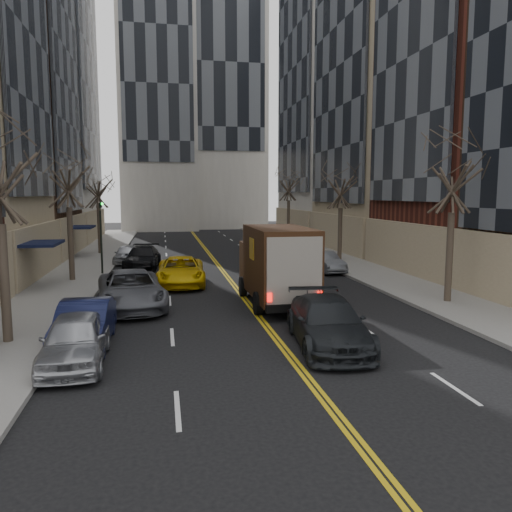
{
  "coord_description": "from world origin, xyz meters",
  "views": [
    {
      "loc": [
        -3.74,
        -9.07,
        4.93
      ],
      "look_at": [
        0.3,
        12.45,
        2.2
      ],
      "focal_mm": 35.0,
      "sensor_mm": 36.0,
      "label": 1
    }
  ],
  "objects": [
    {
      "name": "ground",
      "position": [
        0.0,
        0.0,
        0.0
      ],
      "size": [
        160.0,
        160.0,
        0.0
      ],
      "primitive_type": "plane",
      "color": "black",
      "rests_on": "ground"
    },
    {
      "name": "sidewalk_left",
      "position": [
        -9.0,
        27.0,
        0.07
      ],
      "size": [
        4.0,
        66.0,
        0.15
      ],
      "primitive_type": "cube",
      "color": "slate",
      "rests_on": "ground"
    },
    {
      "name": "sidewalk_right",
      "position": [
        9.0,
        27.0,
        0.07
      ],
      "size": [
        4.0,
        66.0,
        0.15
      ],
      "primitive_type": "cube",
      "color": "slate",
      "rests_on": "ground"
    },
    {
      "name": "streetwall_right",
      "position": [
        16.38,
        32.2,
        15.09
      ],
      "size": [
        12.26,
        49.0,
        34.0
      ],
      "color": "#4C301E",
      "rests_on": "ground"
    },
    {
      "name": "tower_far_a",
      "position": [
        -4.0,
        62.0,
        30.0
      ],
      "size": [
        10.0,
        10.0,
        60.0
      ],
      "primitive_type": "cube",
      "color": "#B7B2A8",
      "rests_on": "ground"
    },
    {
      "name": "tree_lf_mid",
      "position": [
        -8.8,
        20.0,
        6.6
      ],
      "size": [
        3.2,
        3.2,
        8.91
      ],
      "color": "#382D23",
      "rests_on": "sidewalk_left"
    },
    {
      "name": "tree_lf_far",
      "position": [
        -8.8,
        33.0,
        6.02
      ],
      "size": [
        3.2,
        3.2,
        8.12
      ],
      "color": "#382D23",
      "rests_on": "sidewalk_left"
    },
    {
      "name": "tree_rt_near",
      "position": [
        8.8,
        11.0,
        6.45
      ],
      "size": [
        3.2,
        3.2,
        8.71
      ],
      "color": "#382D23",
      "rests_on": "sidewalk_right"
    },
    {
      "name": "tree_rt_mid",
      "position": [
        8.8,
        25.0,
        6.17
      ],
      "size": [
        3.2,
        3.2,
        8.32
      ],
      "color": "#382D23",
      "rests_on": "sidewalk_right"
    },
    {
      "name": "tree_rt_far",
      "position": [
        8.8,
        40.0,
        6.74
      ],
      "size": [
        3.2,
        3.2,
        9.11
      ],
      "color": "#382D23",
      "rests_on": "sidewalk_right"
    },
    {
      "name": "traffic_signal",
      "position": [
        -7.39,
        22.0,
        2.82
      ],
      "size": [
        0.29,
        0.26,
        4.7
      ],
      "color": "black",
      "rests_on": "sidewalk_left"
    },
    {
      "name": "ups_truck",
      "position": [
        1.2,
        12.3,
        1.77
      ],
      "size": [
        2.66,
        6.42,
        3.5
      ],
      "rotation": [
        0.0,
        0.0,
        0.0
      ],
      "color": "black",
      "rests_on": "ground"
    },
    {
      "name": "observer_sedan",
      "position": [
        1.46,
        6.0,
        0.78
      ],
      "size": [
        2.72,
        5.54,
        1.55
      ],
      "rotation": [
        0.0,
        0.0,
        -0.11
      ],
      "color": "black",
      "rests_on": "ground"
    },
    {
      "name": "taxi",
      "position": [
        -2.82,
        18.03,
        0.76
      ],
      "size": [
        2.73,
        5.54,
        1.51
      ],
      "primitive_type": "imported",
      "rotation": [
        0.0,
        0.0,
        -0.04
      ],
      "color": "#DDB309",
      "rests_on": "ground"
    },
    {
      "name": "pedestrian",
      "position": [
        1.59,
        15.69,
        0.93
      ],
      "size": [
        0.53,
        0.73,
        1.86
      ],
      "primitive_type": "imported",
      "rotation": [
        0.0,
        0.0,
        1.7
      ],
      "color": "black",
      "rests_on": "ground"
    },
    {
      "name": "parked_lf_a",
      "position": [
        -6.3,
        5.63,
        0.74
      ],
      "size": [
        1.88,
        4.41,
        1.49
      ],
      "primitive_type": "imported",
      "rotation": [
        0.0,
        0.0,
        0.03
      ],
      "color": "#A9ABB1",
      "rests_on": "ground"
    },
    {
      "name": "parked_lf_b",
      "position": [
        -6.3,
        7.39,
        0.74
      ],
      "size": [
        1.62,
        4.52,
        1.48
      ],
      "primitive_type": "imported",
      "rotation": [
        0.0,
        0.0,
        -0.01
      ],
      "color": "#101433",
      "rests_on": "ground"
    },
    {
      "name": "parked_lf_c",
      "position": [
        -5.14,
        12.78,
        0.81
      ],
      "size": [
        3.42,
        6.15,
        1.63
      ],
      "primitive_type": "imported",
      "rotation": [
        0.0,
        0.0,
        0.13
      ],
      "color": "#53555C",
      "rests_on": "ground"
    },
    {
      "name": "parked_lf_d",
      "position": [
        -5.1,
        24.38,
        0.75
      ],
      "size": [
        2.52,
        5.31,
        1.5
      ],
      "primitive_type": "imported",
      "rotation": [
        0.0,
        0.0,
        -0.08
      ],
      "color": "black",
      "rests_on": "ground"
    },
    {
      "name": "parked_lf_e",
      "position": [
        -6.3,
        27.35,
        0.66
      ],
      "size": [
        1.93,
        3.99,
        1.32
      ],
      "primitive_type": "imported",
      "rotation": [
        0.0,
        0.0,
        -0.1
      ],
      "color": "#B9BCC1",
      "rests_on": "ground"
    },
    {
      "name": "parked_rt_a",
      "position": [
        6.3,
        20.94,
        0.65
      ],
      "size": [
        1.84,
        4.09,
        1.3
      ],
      "primitive_type": "imported",
      "rotation": [
        0.0,
        0.0,
        0.12
      ],
      "color": "#53565B",
      "rests_on": "ground"
    },
    {
      "name": "parked_rt_b",
      "position": [
        6.3,
        30.67,
        0.65
      ],
      "size": [
        2.28,
        4.75,
        1.31
      ],
      "primitive_type": "imported",
      "rotation": [
        0.0,
        0.0,
        -0.02
      ],
      "color": "#A2A5A9",
      "rests_on": "ground"
    },
    {
      "name": "parked_rt_c",
      "position": [
        5.64,
        37.24,
        0.74
      ],
      "size": [
        2.46,
        5.26,
        1.48
      ],
      "primitive_type": "imported",
      "rotation": [
        0.0,
        0.0,
        -0.08
      ],
      "color": "black",
      "rests_on": "ground"
    }
  ]
}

